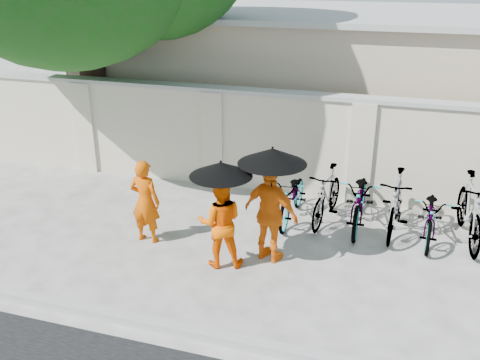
% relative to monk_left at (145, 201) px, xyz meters
% --- Properties ---
extents(ground, '(80.00, 80.00, 0.00)m').
position_rel_monk_left_xyz_m(ground, '(1.24, -0.43, -0.72)').
color(ground, beige).
extents(kerb, '(40.00, 0.16, 0.12)m').
position_rel_monk_left_xyz_m(kerb, '(1.24, -2.13, -0.66)').
color(kerb, '#9F9F9E').
rests_on(kerb, ground).
extents(compound_wall, '(20.00, 0.30, 2.00)m').
position_rel_monk_left_xyz_m(compound_wall, '(2.24, 2.77, 0.28)').
color(compound_wall, beige).
rests_on(compound_wall, ground).
extents(building_behind, '(14.00, 6.00, 3.20)m').
position_rel_monk_left_xyz_m(building_behind, '(3.24, 6.57, 0.88)').
color(building_behind, tan).
rests_on(building_behind, ground).
extents(monk_left, '(0.54, 0.37, 1.44)m').
position_rel_monk_left_xyz_m(monk_left, '(0.00, 0.00, 0.00)').
color(monk_left, '#D34F02').
rests_on(monk_left, ground).
extents(monk_center, '(0.84, 0.74, 1.45)m').
position_rel_monk_left_xyz_m(monk_center, '(1.45, -0.36, 0.00)').
color(monk_center, '#FE5D00').
rests_on(monk_center, ground).
extents(parasol_center, '(0.93, 0.93, 0.91)m').
position_rel_monk_left_xyz_m(parasol_center, '(1.50, -0.44, 0.91)').
color(parasol_center, black).
rests_on(parasol_center, ground).
extents(monk_right, '(1.02, 0.67, 1.61)m').
position_rel_monk_left_xyz_m(monk_right, '(2.14, 0.01, 0.08)').
color(monk_right, orange).
rests_on(monk_right, ground).
extents(parasol_right, '(1.03, 1.03, 0.98)m').
position_rel_monk_left_xyz_m(parasol_right, '(2.16, -0.07, 1.05)').
color(parasol_right, black).
rests_on(parasol_right, ground).
extents(bike_0, '(0.63, 1.72, 0.90)m').
position_rel_monk_left_xyz_m(bike_0, '(2.18, 1.51, -0.27)').
color(bike_0, '#9C9C9C').
rests_on(bike_0, ground).
extents(bike_1, '(0.69, 1.73, 1.01)m').
position_rel_monk_left_xyz_m(bike_1, '(2.77, 1.65, -0.22)').
color(bike_1, '#9C9C9C').
rests_on(bike_1, ground).
extents(bike_2, '(0.69, 1.93, 1.01)m').
position_rel_monk_left_xyz_m(bike_2, '(3.37, 1.63, -0.22)').
color(bike_2, '#9C9C9C').
rests_on(bike_2, ground).
extents(bike_3, '(0.63, 1.83, 1.08)m').
position_rel_monk_left_xyz_m(bike_3, '(3.97, 1.57, -0.18)').
color(bike_3, '#9C9C9C').
rests_on(bike_3, ground).
extents(bike_4, '(0.67, 1.72, 0.89)m').
position_rel_monk_left_xyz_m(bike_4, '(4.57, 1.46, -0.28)').
color(bike_4, '#9C9C9C').
rests_on(bike_4, ground).
extents(bike_5, '(0.72, 1.94, 1.14)m').
position_rel_monk_left_xyz_m(bike_5, '(5.16, 1.61, -0.15)').
color(bike_5, '#9C9C9C').
rests_on(bike_5, ground).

